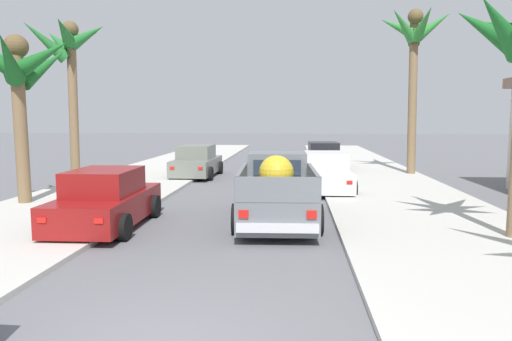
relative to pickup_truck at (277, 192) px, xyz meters
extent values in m
cube|color=beige|center=(-6.56, 4.22, -0.75)|extent=(5.14, 60.00, 0.12)
cube|color=beige|center=(4.13, 4.22, -0.75)|extent=(5.14, 60.00, 0.12)
cube|color=silver|center=(-5.39, 4.22, -0.76)|extent=(0.16, 60.00, 0.10)
cube|color=silver|center=(2.96, 4.22, -0.76)|extent=(0.16, 60.00, 0.10)
cube|color=slate|center=(0.01, -0.19, -0.21)|extent=(2.12, 5.17, 0.80)
cube|color=slate|center=(-0.05, 1.41, 0.59)|extent=(1.78, 1.57, 0.80)
cube|color=#283342|center=(-0.02, 0.65, 0.61)|extent=(1.38, 0.11, 0.44)
cube|color=#283342|center=(-0.08, 2.17, 0.61)|extent=(1.46, 0.12, 0.48)
cube|color=slate|center=(-0.87, -1.09, 0.47)|extent=(0.23, 3.30, 0.56)
cube|color=slate|center=(0.95, -1.02, 0.47)|extent=(0.23, 3.30, 0.56)
cube|color=slate|center=(0.11, -2.70, 0.47)|extent=(1.88, 0.17, 0.56)
cube|color=silver|center=(0.11, -2.79, -0.37)|extent=(1.83, 0.19, 0.20)
cylinder|color=black|center=(-1.03, 1.30, -0.43)|extent=(0.29, 0.77, 0.76)
cylinder|color=black|center=(0.93, 1.38, -0.43)|extent=(0.29, 0.77, 0.76)
cylinder|color=black|center=(-0.91, -1.63, -0.43)|extent=(0.29, 0.77, 0.76)
cylinder|color=black|center=(1.04, -1.55, -0.43)|extent=(0.29, 0.77, 0.76)
cube|color=red|center=(-0.64, -2.79, -0.07)|extent=(0.22, 0.05, 0.18)
cube|color=red|center=(0.86, -2.73, -0.07)|extent=(0.22, 0.05, 0.18)
sphere|color=gold|center=(0.01, -0.88, 0.64)|extent=(0.90, 0.90, 0.90)
cube|color=maroon|center=(-4.40, -1.19, -0.28)|extent=(1.84, 4.23, 0.72)
cube|color=maroon|center=(-4.40, -1.29, 0.40)|extent=(1.56, 2.13, 0.64)
cube|color=#283342|center=(-4.42, -0.32, 0.38)|extent=(1.37, 0.11, 0.52)
cube|color=#283342|center=(-4.38, -2.26, 0.38)|extent=(1.34, 0.11, 0.50)
cylinder|color=black|center=(-5.33, 0.10, -0.49)|extent=(0.23, 0.64, 0.64)
cylinder|color=black|center=(-3.52, 0.13, -0.49)|extent=(0.23, 0.64, 0.64)
cylinder|color=black|center=(-5.28, -2.51, -0.49)|extent=(0.23, 0.64, 0.64)
cylinder|color=black|center=(-3.47, -2.47, -0.49)|extent=(0.23, 0.64, 0.64)
cube|color=red|center=(-4.99, -3.31, -0.17)|extent=(0.20, 0.04, 0.12)
cube|color=white|center=(-5.05, 0.91, -0.20)|extent=(0.20, 0.04, 0.10)
cube|color=red|center=(-3.72, -3.29, -0.17)|extent=(0.20, 0.04, 0.12)
cube|color=white|center=(-3.82, 0.93, -0.20)|extent=(0.20, 0.04, 0.10)
cube|color=black|center=(2.04, 12.83, -0.28)|extent=(1.90, 4.26, 0.72)
cube|color=black|center=(2.04, 12.73, 0.40)|extent=(1.59, 2.15, 0.64)
cube|color=#283342|center=(2.01, 13.70, 0.38)|extent=(1.37, 0.13, 0.52)
cube|color=#283342|center=(2.08, 11.76, 0.38)|extent=(1.34, 0.12, 0.50)
cylinder|color=black|center=(1.10, 14.10, -0.49)|extent=(0.24, 0.65, 0.64)
cylinder|color=black|center=(2.90, 14.16, -0.49)|extent=(0.24, 0.65, 0.64)
cylinder|color=black|center=(1.18, 11.50, -0.49)|extent=(0.24, 0.65, 0.64)
cylinder|color=black|center=(2.99, 11.56, -0.49)|extent=(0.24, 0.65, 0.64)
cube|color=red|center=(1.48, 10.70, -0.17)|extent=(0.20, 0.05, 0.12)
cube|color=white|center=(1.36, 14.92, -0.20)|extent=(0.20, 0.05, 0.10)
cube|color=red|center=(2.75, 10.74, -0.17)|extent=(0.20, 0.05, 0.12)
cube|color=white|center=(2.59, 14.96, -0.20)|extent=(0.20, 0.05, 0.10)
cube|color=slate|center=(-4.22, 9.48, -0.28)|extent=(1.84, 4.23, 0.72)
cube|color=slate|center=(-4.22, 9.38, 0.40)|extent=(1.56, 2.13, 0.64)
cube|color=#283342|center=(-4.20, 10.35, 0.38)|extent=(1.37, 0.11, 0.52)
cube|color=#283342|center=(-4.24, 8.41, 0.38)|extent=(1.34, 0.11, 0.50)
cylinder|color=black|center=(-5.09, 10.79, -0.49)|extent=(0.23, 0.64, 0.64)
cylinder|color=black|center=(-3.29, 10.76, -0.49)|extent=(0.23, 0.64, 0.64)
cylinder|color=black|center=(-5.14, 8.19, -0.49)|extent=(0.23, 0.64, 0.64)
cylinder|color=black|center=(-3.34, 8.16, -0.49)|extent=(0.23, 0.64, 0.64)
cube|color=red|center=(-4.89, 7.38, -0.17)|extent=(0.20, 0.04, 0.12)
cube|color=white|center=(-4.79, 11.60, -0.20)|extent=(0.20, 0.04, 0.10)
cube|color=red|center=(-3.62, 7.35, -0.17)|extent=(0.20, 0.04, 0.12)
cube|color=white|center=(-3.56, 11.57, -0.20)|extent=(0.20, 0.04, 0.10)
cube|color=silver|center=(1.66, 5.37, -0.28)|extent=(1.90, 4.26, 0.72)
cube|color=silver|center=(1.67, 5.27, 0.40)|extent=(1.59, 2.15, 0.64)
cube|color=#283342|center=(1.63, 6.24, 0.38)|extent=(1.37, 0.13, 0.52)
cube|color=#283342|center=(1.70, 4.30, 0.38)|extent=(1.34, 0.13, 0.50)
cylinder|color=black|center=(0.72, 6.64, -0.49)|extent=(0.24, 0.65, 0.64)
cylinder|color=black|center=(2.52, 6.71, -0.49)|extent=(0.24, 0.65, 0.64)
cylinder|color=black|center=(0.81, 4.04, -0.49)|extent=(0.24, 0.65, 0.64)
cylinder|color=black|center=(2.61, 4.10, -0.49)|extent=(0.24, 0.65, 0.64)
cube|color=red|center=(1.10, 3.24, -0.17)|extent=(0.20, 0.05, 0.12)
cube|color=white|center=(0.98, 7.46, -0.20)|extent=(0.20, 0.05, 0.10)
cube|color=red|center=(2.37, 3.29, -0.17)|extent=(0.20, 0.05, 0.12)
cube|color=white|center=(2.21, 7.50, -0.20)|extent=(0.20, 0.05, 0.10)
cylinder|color=brown|center=(6.23, 10.94, 3.03)|extent=(0.41, 0.82, 7.70)
cone|color=#2D7F33|center=(7.09, 10.85, 6.47)|extent=(1.79, 0.74, 1.47)
cone|color=#2D7F33|center=(6.36, 12.02, 6.31)|extent=(0.80, 2.12, 1.78)
cone|color=#2D7F33|center=(5.43, 11.48, 6.53)|extent=(1.93, 1.56, 1.39)
cone|color=#2D7F33|center=(5.51, 10.28, 6.39)|extent=(1.77, 1.69, 1.61)
cone|color=#2D7F33|center=(6.40, 10.05, 6.40)|extent=(0.89, 1.84, 1.58)
sphere|color=brown|center=(6.23, 10.94, 6.87)|extent=(0.73, 0.73, 0.73)
cylinder|color=brown|center=(-8.24, 1.49, 1.72)|extent=(0.41, 0.48, 5.08)
cone|color=#196023|center=(-7.34, 1.47, 3.96)|extent=(1.87, 0.62, 1.31)
cone|color=#196023|center=(-7.89, 2.53, 3.76)|extent=(1.20, 2.19, 1.68)
cone|color=#196023|center=(-8.95, 1.94, 3.82)|extent=(1.70, 1.36, 1.51)
cone|color=#196023|center=(-7.94, 0.57, 3.79)|extent=(1.12, 1.99, 1.59)
sphere|color=brown|center=(-8.24, 1.49, 4.26)|extent=(0.74, 0.74, 0.74)
cylinder|color=brown|center=(-8.68, 6.13, 2.40)|extent=(0.37, 0.47, 6.44)
cone|color=#23702D|center=(-7.93, 6.12, 5.38)|extent=(1.59, 0.58, 1.18)
cone|color=#23702D|center=(-8.37, 6.81, 5.42)|extent=(1.18, 1.68, 1.11)
cone|color=#23702D|center=(-9.51, 6.79, 5.23)|extent=(2.03, 1.77, 1.48)
cone|color=#23702D|center=(-9.43, 5.48, 5.09)|extent=(1.79, 1.66, 1.70)
cone|color=#23702D|center=(-8.51, 5.27, 5.40)|extent=(0.90, 1.90, 1.17)
sphere|color=brown|center=(-8.68, 6.13, 5.62)|extent=(0.67, 0.67, 0.67)
cone|color=#196023|center=(5.28, -0.96, 4.16)|extent=(1.03, 2.03, 1.17)
cone|color=#196023|center=(4.82, -1.53, 4.04)|extent=(1.68, 1.19, 1.35)
cone|color=#196023|center=(4.80, -2.35, 3.97)|extent=(1.74, 1.43, 1.48)
camera|label=1|loc=(0.45, -12.99, 2.04)|focal=33.23mm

